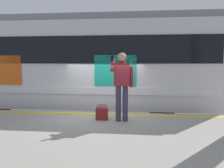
# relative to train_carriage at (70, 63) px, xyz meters

# --- Properties ---
(ground_plane) EXTENTS (26.08, 26.08, 0.00)m
(ground_plane) POSITION_rel_train_carriage_xyz_m (-1.60, 1.96, -2.56)
(ground_plane) COLOR #4C4742
(platform) EXTENTS (17.39, 4.27, 1.05)m
(platform) POSITION_rel_train_carriage_xyz_m (-1.60, 4.09, -2.03)
(platform) COLOR #9E998E
(platform) RESTS_ON ground
(safety_line) EXTENTS (17.04, 0.16, 0.01)m
(safety_line) POSITION_rel_train_carriage_xyz_m (-1.60, 2.26, -1.51)
(safety_line) COLOR yellow
(safety_line) RESTS_ON platform
(track_rail_near) EXTENTS (22.60, 0.08, 0.16)m
(track_rail_near) POSITION_rel_train_carriage_xyz_m (-1.60, 0.71, -2.48)
(track_rail_near) COLOR slate
(track_rail_near) RESTS_ON ground
(track_rail_far) EXTENTS (22.60, 0.08, 0.16)m
(track_rail_far) POSITION_rel_train_carriage_xyz_m (-1.60, -0.72, -2.48)
(track_rail_far) COLOR slate
(track_rail_far) RESTS_ON ground
(train_carriage) EXTENTS (11.10, 2.87, 4.04)m
(train_carriage) POSITION_rel_train_carriage_xyz_m (0.00, 0.00, 0.00)
(train_carriage) COLOR silver
(train_carriage) RESTS_ON ground
(passenger) EXTENTS (0.57, 0.55, 1.76)m
(passenger) POSITION_rel_train_carriage_xyz_m (-2.24, 2.90, -0.46)
(passenger) COLOR #383347
(passenger) RESTS_ON platform
(handbag) EXTENTS (0.31, 0.29, 0.39)m
(handbag) POSITION_rel_train_carriage_xyz_m (-1.71, 2.83, -1.33)
(handbag) COLOR maroon
(handbag) RESTS_ON platform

